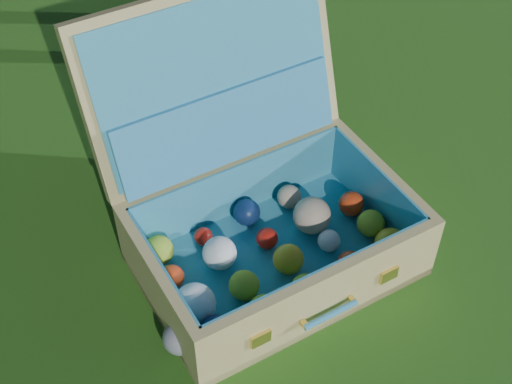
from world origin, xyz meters
name	(u,v)px	position (x,y,z in m)	size (l,w,h in m)	color
ground	(311,248)	(0.00, 0.00, 0.00)	(60.00, 60.00, 0.00)	#215114
stray_ball	(180,338)	(-0.41, -0.06, 0.04)	(0.08, 0.08, 0.08)	teal
suitcase	(255,196)	(-0.10, 0.10, 0.17)	(0.67, 0.64, 0.58)	tan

